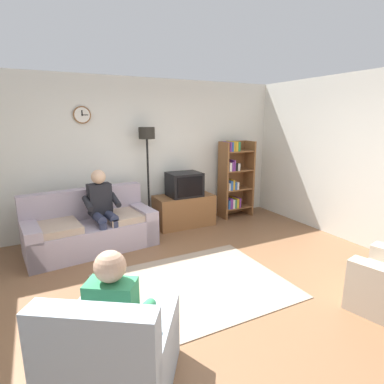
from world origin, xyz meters
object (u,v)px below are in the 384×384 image
object	(u,v)px
tv_stand	(184,210)
person_in_left_armchair	(118,312)
floor_lamp	(147,150)
armchair_near_window	(116,357)
bookshelf	(234,179)
couch	(91,229)
tv	(184,184)
person_on_couch	(102,206)

from	to	relation	value
tv_stand	person_in_left_armchair	bearing A→B (deg)	-123.14
floor_lamp	armchair_near_window	world-z (taller)	floor_lamp
tv_stand	bookshelf	distance (m)	1.27
tv_stand	bookshelf	bearing A→B (deg)	3.38
floor_lamp	couch	bearing A→B (deg)	-158.84
couch	bookshelf	bearing A→B (deg)	7.74
tv	person_on_couch	size ratio (longest dim) A/B	0.48
tv	person_on_couch	world-z (taller)	person_on_couch
tv_stand	armchair_near_window	distance (m)	3.76
person_in_left_armchair	armchair_near_window	bearing A→B (deg)	-123.15
person_on_couch	tv	bearing A→B (deg)	14.62
couch	armchair_near_window	bearing A→B (deg)	-95.85
tv_stand	person_in_left_armchair	size ratio (longest dim) A/B	0.98
floor_lamp	person_on_couch	xyz separation A→B (m)	(-0.93, -0.54, -0.75)
couch	armchair_near_window	size ratio (longest dim) A/B	1.69
floor_lamp	person_in_left_armchair	bearing A→B (deg)	-113.02
couch	person_on_couch	bearing A→B (deg)	-31.74
person_on_couch	bookshelf	bearing A→B (deg)	10.45
floor_lamp	person_on_couch	size ratio (longest dim) A/B	1.49
armchair_near_window	tv	bearing A→B (deg)	56.66
tv_stand	person_on_couch	xyz separation A→B (m)	(-1.59, -0.44, 0.41)
tv_stand	floor_lamp	distance (m)	1.34
couch	tv_stand	size ratio (longest dim) A/B	1.81
armchair_near_window	person_on_couch	xyz separation A→B (m)	(0.47, 2.71, 0.41)
couch	tv_stand	distance (m)	1.80
person_on_couch	person_in_left_armchair	size ratio (longest dim) A/B	1.11
person_on_couch	person_in_left_armchair	distance (m)	2.67
bookshelf	person_in_left_armchair	world-z (taller)	bookshelf
tv_stand	floor_lamp	world-z (taller)	floor_lamp
tv_stand	tv	xyz separation A→B (m)	(0.00, -0.02, 0.51)
tv_stand	tv	distance (m)	0.51
floor_lamp	bookshelf	bearing A→B (deg)	-0.95
floor_lamp	person_in_left_armchair	size ratio (longest dim) A/B	1.65
couch	floor_lamp	world-z (taller)	floor_lamp
floor_lamp	armchair_near_window	bearing A→B (deg)	-113.27
couch	floor_lamp	xyz separation A→B (m)	(1.11, 0.43, 1.14)
armchair_near_window	person_in_left_armchair	size ratio (longest dim) A/B	1.05
person_on_couch	tv_stand	bearing A→B (deg)	15.44
bookshelf	floor_lamp	size ratio (longest dim) A/B	0.85
tv_stand	tv	world-z (taller)	tv
tv	floor_lamp	bearing A→B (deg)	169.38
couch	bookshelf	size ratio (longest dim) A/B	1.27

